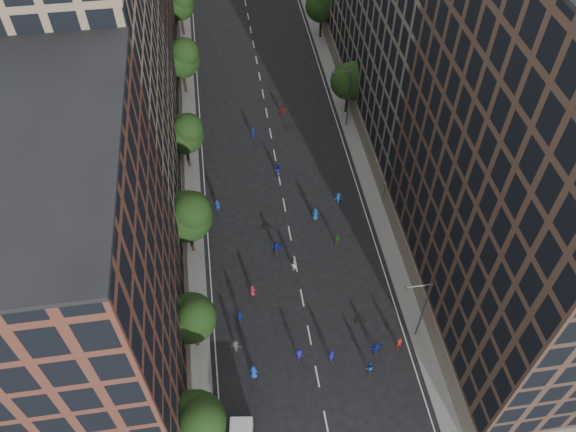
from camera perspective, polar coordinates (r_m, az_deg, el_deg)
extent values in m
plane|color=black|center=(74.35, -1.30, 5.94)|extent=(240.00, 240.00, 0.00)
cube|color=slate|center=(79.90, -10.68, 8.65)|extent=(4.00, 105.00, 0.15)
cube|color=slate|center=(81.75, 6.50, 10.31)|extent=(4.00, 105.00, 0.15)
cube|color=brown|center=(45.40, -21.21, -7.72)|extent=(14.00, 22.00, 30.00)
cube|color=#8F775D|center=(60.87, -19.41, 12.42)|extent=(14.00, 26.00, 34.00)
cube|color=brown|center=(81.89, -17.48, 20.17)|extent=(14.00, 20.00, 28.00)
cube|color=#483327|center=(50.47, 24.31, 3.41)|extent=(14.00, 30.00, 36.00)
cube|color=#655D53|center=(71.96, 14.08, 19.15)|extent=(14.00, 28.00, 33.00)
sphere|color=black|center=(48.77, -9.47, -19.98)|extent=(5.20, 5.20, 5.20)
sphere|color=black|center=(47.31, -8.83, -19.92)|extent=(3.90, 3.90, 3.90)
cylinder|color=black|center=(56.49, -9.37, -11.93)|extent=(0.36, 0.36, 3.70)
sphere|color=black|center=(53.62, -9.81, -10.16)|extent=(4.80, 4.80, 4.80)
sphere|color=black|center=(52.30, -9.31, -9.87)|extent=(3.60, 3.60, 3.60)
cylinder|color=black|center=(63.13, -9.80, -2.33)|extent=(0.36, 0.36, 4.22)
sphere|color=black|center=(60.23, -10.27, -0.04)|extent=(5.60, 5.60, 5.60)
sphere|color=black|center=(58.77, -9.76, 0.53)|extent=(4.20, 4.20, 4.20)
cylinder|color=black|center=(72.95, -10.13, 6.09)|extent=(0.36, 0.36, 3.87)
sphere|color=black|center=(70.65, -10.52, 8.19)|extent=(5.00, 5.00, 5.00)
sphere|color=black|center=(69.43, -10.13, 8.76)|extent=(3.75, 3.75, 3.75)
cylinder|color=black|center=(85.45, -10.45, 13.34)|extent=(0.36, 0.36, 4.05)
sphere|color=black|center=(83.42, -10.81, 15.39)|extent=(5.40, 5.40, 5.40)
sphere|color=black|center=(82.20, -10.46, 16.03)|extent=(4.05, 4.05, 4.05)
cylinder|color=black|center=(99.07, -10.68, 18.56)|extent=(0.36, 0.36, 3.78)
sphere|color=black|center=(97.43, -10.98, 20.30)|extent=(4.80, 4.80, 4.80)
cylinder|color=black|center=(80.86, 5.97, 11.48)|extent=(0.36, 0.36, 3.74)
sphere|color=black|center=(78.86, 6.17, 13.45)|extent=(5.00, 5.00, 5.00)
sphere|color=black|center=(77.89, 6.79, 14.01)|extent=(3.75, 3.75, 3.75)
cylinder|color=black|center=(97.02, 3.33, 18.67)|extent=(0.36, 0.36, 3.96)
sphere|color=black|center=(95.27, 3.43, 20.54)|extent=(5.20, 5.20, 5.20)
cylinder|color=#595B60|center=(55.59, 13.57, -9.36)|extent=(0.18, 0.18, 9.00)
cylinder|color=#595B60|center=(51.54, 13.19, -6.92)|extent=(2.40, 0.12, 0.12)
cube|color=#595B60|center=(51.26, 12.02, -7.13)|extent=(0.50, 0.22, 0.15)
cylinder|color=#595B60|center=(76.84, 6.16, 11.66)|extent=(0.18, 0.18, 9.00)
cylinder|color=#595B60|center=(73.97, 5.52, 14.38)|extent=(2.40, 0.12, 0.12)
cube|color=#595B60|center=(73.77, 4.66, 14.29)|extent=(0.50, 0.22, 0.15)
cylinder|color=black|center=(53.78, -5.68, -20.79)|extent=(0.33, 0.73, 0.71)
cylinder|color=black|center=(53.65, -3.57, -20.83)|extent=(0.33, 0.73, 0.71)
imported|color=#1740BD|center=(55.17, -3.51, -15.53)|extent=(1.05, 0.86, 1.85)
imported|color=#1615AE|center=(56.00, 4.44, -14.00)|extent=(0.75, 0.61, 1.77)
imported|color=#12469A|center=(55.91, 8.26, -14.97)|extent=(0.99, 0.90, 1.68)
imported|color=#1E15AD|center=(56.04, 1.11, -13.91)|extent=(1.12, 0.82, 1.55)
imported|color=#1330A0|center=(58.18, -4.87, -10.16)|extent=(1.11, 0.70, 1.75)
imported|color=#1425A4|center=(56.96, 8.93, -13.15)|extent=(1.54, 0.61, 1.63)
imported|color=maroon|center=(59.90, -3.64, -7.57)|extent=(0.90, 0.75, 1.57)
imported|color=maroon|center=(57.64, 11.21, -12.52)|extent=(0.62, 0.43, 1.62)
imported|color=silver|center=(61.67, 0.63, -5.02)|extent=(0.88, 0.75, 1.58)
imported|color=#3E3D42|center=(56.55, -5.33, -13.05)|extent=(1.27, 0.89, 1.79)
imported|color=#1C5B1B|center=(64.12, 4.99, -2.41)|extent=(0.98, 0.64, 1.54)
imported|color=#13299B|center=(63.11, -1.19, -3.22)|extent=(1.58, 0.60, 1.67)
imported|color=#114690|center=(66.28, 2.78, 0.17)|extent=(0.90, 0.62, 1.76)
imported|color=#133B9A|center=(67.66, -7.18, 1.05)|extent=(0.71, 0.53, 1.76)
imported|color=#131A9D|center=(71.47, -1.13, 4.71)|extent=(1.01, 0.91, 1.70)
imported|color=blue|center=(68.19, 5.16, 1.75)|extent=(1.21, 0.83, 1.72)
imported|color=#1644B5|center=(76.88, -3.54, 8.38)|extent=(1.00, 0.50, 1.65)
imported|color=maroon|center=(80.53, -0.58, 10.61)|extent=(1.50, 0.67, 1.56)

